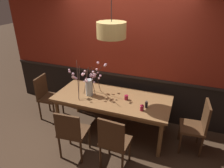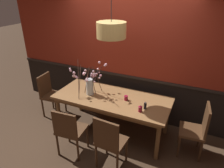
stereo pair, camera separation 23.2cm
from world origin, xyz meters
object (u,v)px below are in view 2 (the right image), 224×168
(dining_table, at_px, (112,101))
(chair_near_side_right, at_px, (109,140))
(chair_head_west_end, at_px, (50,93))
(chair_far_side_right, at_px, (140,92))
(chair_near_side_left, at_px, (69,129))
(chair_head_east_end, at_px, (197,128))
(candle_holder_nearer_center, at_px, (140,109))
(pendant_lamp, at_px, (111,30))
(candle_holder_nearer_edge, at_px, (126,98))
(condiment_bottle, at_px, (145,106))
(vase_with_blossoms, at_px, (89,83))

(dining_table, bearing_deg, chair_near_side_right, -67.74)
(chair_head_west_end, relative_size, chair_far_side_right, 1.03)
(chair_head_west_end, xyz_separation_m, chair_near_side_left, (1.11, -0.85, -0.01))
(dining_table, relative_size, chair_near_side_right, 2.26)
(chair_near_side_right, height_order, chair_far_side_right, chair_near_side_right)
(chair_head_east_end, relative_size, candle_holder_nearer_center, 9.72)
(dining_table, distance_m, chair_near_side_right, 0.93)
(dining_table, height_order, chair_far_side_right, chair_far_side_right)
(chair_head_west_end, height_order, pendant_lamp, pendant_lamp)
(chair_head_west_end, relative_size, candle_holder_nearer_edge, 10.86)
(chair_head_east_end, xyz_separation_m, candle_holder_nearer_center, (-0.90, -0.27, 0.28))
(chair_near_side_right, xyz_separation_m, chair_far_side_right, (-0.07, 1.72, -0.02))
(chair_head_west_end, xyz_separation_m, condiment_bottle, (2.14, -0.11, 0.29))
(dining_table, bearing_deg, candle_holder_nearer_edge, 2.66)
(vase_with_blossoms, relative_size, candle_holder_nearer_edge, 7.64)
(chair_near_side_right, bearing_deg, candle_holder_nearer_edge, 95.12)
(pendant_lamp, bearing_deg, candle_holder_nearer_edge, 8.20)
(vase_with_blossoms, bearing_deg, chair_near_side_left, -84.61)
(candle_holder_nearer_edge, bearing_deg, vase_with_blossoms, -175.04)
(chair_head_west_end, distance_m, candle_holder_nearer_center, 2.12)
(vase_with_blossoms, distance_m, pendant_lamp, 1.10)
(chair_head_west_end, bearing_deg, vase_with_blossoms, -2.14)
(chair_near_side_right, bearing_deg, dining_table, 112.26)
(dining_table, relative_size, chair_near_side_left, 2.38)
(vase_with_blossoms, height_order, candle_holder_nearer_center, vase_with_blossoms)
(candle_holder_nearer_edge, bearing_deg, pendant_lamp, -171.80)
(chair_head_east_end, xyz_separation_m, candle_holder_nearer_edge, (-1.24, -0.02, 0.28))
(chair_far_side_right, xyz_separation_m, vase_with_blossoms, (-0.71, -0.92, 0.46))
(chair_head_west_end, distance_m, condiment_bottle, 2.16)
(candle_holder_nearer_center, xyz_separation_m, candle_holder_nearer_edge, (-0.34, 0.25, -0.01))
(dining_table, bearing_deg, pendant_lamp, -89.65)
(chair_near_side_left, distance_m, candle_holder_nearer_center, 1.19)
(chair_near_side_right, height_order, condiment_bottle, chair_near_side_right)
(dining_table, xyz_separation_m, candle_holder_nearer_center, (0.61, -0.24, 0.13))
(chair_head_east_end, relative_size, condiment_bottle, 7.59)
(vase_with_blossoms, height_order, condiment_bottle, vase_with_blossoms)
(chair_far_side_right, xyz_separation_m, candle_holder_nearer_edge, (-0.01, -0.86, 0.28))
(chair_head_east_end, bearing_deg, chair_near_side_right, -143.06)
(chair_near_side_left, bearing_deg, chair_far_side_right, 69.82)
(chair_near_side_right, distance_m, pendant_lamp, 1.70)
(chair_head_west_end, height_order, chair_near_side_left, chair_head_west_end)
(chair_near_side_left, xyz_separation_m, pendant_lamp, (0.36, 0.83, 1.46))
(chair_near_side_right, height_order, chair_near_side_left, chair_near_side_right)
(dining_table, relative_size, chair_far_side_right, 2.35)
(chair_far_side_right, relative_size, pendant_lamp, 1.11)
(candle_holder_nearer_center, bearing_deg, chair_near_side_left, -147.65)
(chair_far_side_right, bearing_deg, chair_near_side_left, -110.18)
(vase_with_blossoms, bearing_deg, chair_far_side_right, 52.31)
(vase_with_blossoms, height_order, candle_holder_nearer_edge, vase_with_blossoms)
(chair_near_side_right, relative_size, candle_holder_nearer_center, 9.72)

